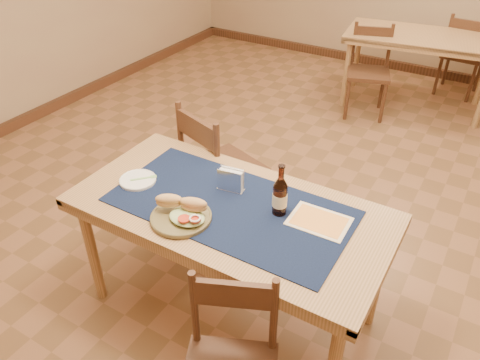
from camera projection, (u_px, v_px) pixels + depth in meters
The scene contains 14 objects.
room at pixel (306, 33), 2.53m from camera, with size 6.04×7.04×2.84m.
main_table at pixel (230, 219), 2.38m from camera, with size 1.60×0.80×0.75m.
placemat at pixel (230, 206), 2.33m from camera, with size 1.20×0.60×0.01m, color #101B3D.
baseboard at pixel (291, 225), 3.29m from camera, with size 6.00×7.00×0.10m.
back_table at pixel (422, 43), 4.64m from camera, with size 1.55×0.93×0.75m.
chair_main_far at pixel (219, 169), 3.07m from camera, with size 0.56×0.56×0.96m.
chair_back_near at pixel (369, 70), 4.62m from camera, with size 0.51×0.51×0.87m.
chair_back_far at pixel (464, 54), 4.99m from camera, with size 0.44×0.44×0.88m.
sandwich_plate at pixel (182, 214), 2.22m from camera, with size 0.30×0.30×0.11m.
side_plate at pixel (138, 180), 2.50m from camera, with size 0.20×0.20×0.02m.
fork at pixel (146, 178), 2.50m from camera, with size 0.11×0.11×0.00m.
beer_bottle at pixel (280, 196), 2.22m from camera, with size 0.07×0.07×0.27m.
napkin_holder at pixel (231, 180), 2.40m from camera, with size 0.15×0.07×0.12m.
menu_card at pixel (319, 221), 2.22m from camera, with size 0.29×0.21×0.01m.
Camera 1 is at (0.99, -2.36, 2.18)m, focal length 35.00 mm.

